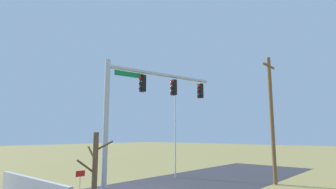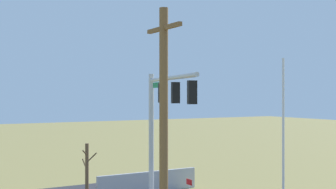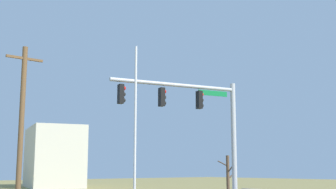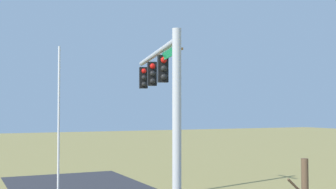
# 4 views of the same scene
# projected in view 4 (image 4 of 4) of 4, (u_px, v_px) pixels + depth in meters

# --- Properties ---
(signal_mast) EXTENTS (7.16, 1.88, 7.16)m
(signal_mast) POSITION_uv_depth(u_px,v_px,m) (163.00, 97.00, 15.64)
(signal_mast) COLOR #B2B5BA
(signal_mast) RESTS_ON ground_plane
(flagpole) EXTENTS (0.10, 0.10, 7.53)m
(flagpole) POSITION_uv_depth(u_px,v_px,m) (59.00, 130.00, 19.91)
(flagpole) COLOR silver
(flagpole) RESTS_ON ground_plane
(utility_pole) EXTENTS (1.90, 0.26, 8.58)m
(utility_pole) POSITION_uv_depth(u_px,v_px,m) (175.00, 114.00, 24.70)
(utility_pole) COLOR brown
(utility_pole) RESTS_ON ground_plane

